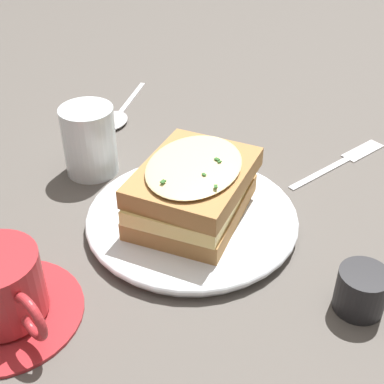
% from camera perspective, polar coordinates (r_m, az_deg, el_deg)
% --- Properties ---
extents(ground_plane, '(2.40, 2.40, 0.00)m').
position_cam_1_polar(ground_plane, '(0.60, 1.18, -4.99)').
color(ground_plane, '#514C47').
extents(dinner_plate, '(0.24, 0.24, 0.02)m').
position_cam_1_polar(dinner_plate, '(0.61, 0.00, -2.80)').
color(dinner_plate, white).
rests_on(dinner_plate, ground_plane).
extents(sandwich, '(0.17, 0.15, 0.07)m').
position_cam_1_polar(sandwich, '(0.58, 0.10, 0.31)').
color(sandwich, '#A37542').
rests_on(sandwich, dinner_plate).
extents(teacup_with_saucer, '(0.14, 0.14, 0.07)m').
position_cam_1_polar(teacup_with_saucer, '(0.52, -19.68, -10.03)').
color(teacup_with_saucer, '#AD282D').
rests_on(teacup_with_saucer, ground_plane).
extents(water_glass, '(0.07, 0.07, 0.09)m').
position_cam_1_polar(water_glass, '(0.70, -10.88, 5.41)').
color(water_glass, silver).
rests_on(water_glass, ground_plane).
extents(fork, '(0.14, 0.14, 0.00)m').
position_cam_1_polar(fork, '(0.76, 16.26, 3.46)').
color(fork, silver).
rests_on(fork, ground_plane).
extents(spoon, '(0.18, 0.05, 0.01)m').
position_cam_1_polar(spoon, '(0.83, -8.29, 7.81)').
color(spoon, silver).
rests_on(spoon, ground_plane).
extents(condiment_pot, '(0.05, 0.05, 0.04)m').
position_cam_1_polar(condiment_pot, '(0.53, 17.59, -10.00)').
color(condiment_pot, black).
rests_on(condiment_pot, ground_plane).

